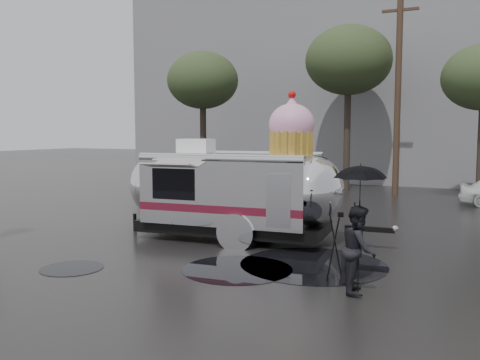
% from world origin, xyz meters
% --- Properties ---
extents(ground, '(120.00, 120.00, 0.00)m').
position_xyz_m(ground, '(0.00, 0.00, 0.00)').
color(ground, black).
rests_on(ground, ground).
extents(puddles, '(6.85, 6.65, 0.01)m').
position_xyz_m(puddles, '(1.71, 0.29, 0.01)').
color(puddles, black).
rests_on(puddles, ground).
extents(grey_building, '(22.00, 12.00, 13.00)m').
position_xyz_m(grey_building, '(-4.00, 24.00, 6.50)').
color(grey_building, slate).
rests_on(grey_building, ground).
extents(utility_pole, '(1.60, 0.28, 9.00)m').
position_xyz_m(utility_pole, '(2.50, 14.00, 4.62)').
color(utility_pole, '#473323').
rests_on(utility_pole, ground).
extents(tree_left, '(3.64, 3.64, 6.95)m').
position_xyz_m(tree_left, '(-7.00, 13.00, 5.48)').
color(tree_left, '#382D26').
rests_on(tree_left, ground).
extents(tree_mid, '(4.20, 4.20, 8.03)m').
position_xyz_m(tree_mid, '(0.00, 15.00, 6.34)').
color(tree_mid, '#382D26').
rests_on(tree_mid, ground).
extents(barricade_row, '(4.30, 0.80, 1.00)m').
position_xyz_m(barricade_row, '(-5.55, 9.96, 0.52)').
color(barricade_row, '#473323').
rests_on(barricade_row, ground).
extents(airstream_trailer, '(7.47, 3.18, 4.03)m').
position_xyz_m(airstream_trailer, '(-0.02, 2.30, 1.41)').
color(airstream_trailer, silver).
rests_on(airstream_trailer, ground).
extents(person_right, '(0.56, 0.83, 1.59)m').
position_xyz_m(person_right, '(3.97, -0.96, 0.79)').
color(person_right, black).
rests_on(person_right, ground).
extents(umbrella_black, '(1.16, 1.16, 2.34)m').
position_xyz_m(umbrella_black, '(3.97, -0.96, 1.94)').
color(umbrella_black, black).
rests_on(umbrella_black, ground).
extents(tripod, '(0.52, 0.56, 1.36)m').
position_xyz_m(tripod, '(3.48, -0.37, 0.78)').
color(tripod, black).
rests_on(tripod, ground).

